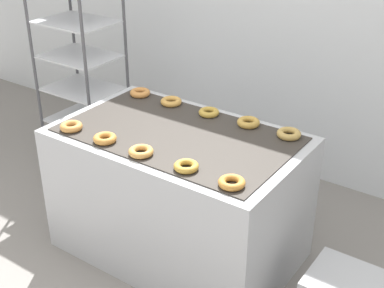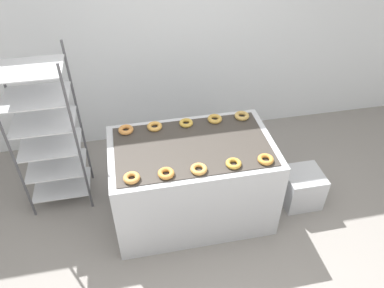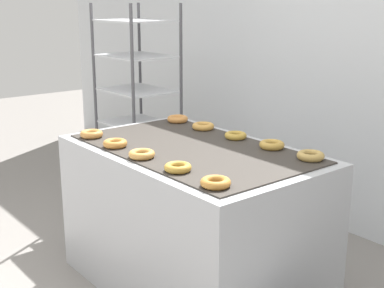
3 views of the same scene
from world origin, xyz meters
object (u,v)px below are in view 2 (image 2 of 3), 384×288
object	(u,v)px
fryer_machine	(192,181)
donut_near_right	(234,164)
donut_far_leftmost	(126,130)
baking_rack_cart	(47,134)
glaze_bin	(301,188)
donut_near_rightmost	(266,159)
donut_near_left	(166,173)
donut_far_right	(215,119)
donut_near_leftmost	(132,178)
donut_far_left	(155,126)
donut_far_rightmost	(242,116)
donut_near_center	(199,169)
donut_far_center	(186,123)

from	to	relation	value
fryer_machine	donut_near_right	xyz separation A→B (m)	(0.29, -0.32, 0.45)
donut_near_right	donut_far_leftmost	bearing A→B (deg)	142.68
baking_rack_cart	glaze_bin	world-z (taller)	baking_rack_cart
fryer_machine	donut_near_rightmost	world-z (taller)	donut_near_rightmost
donut_near_left	donut_far_right	xyz separation A→B (m)	(0.58, 0.67, 0.00)
baking_rack_cart	donut_near_right	xyz separation A→B (m)	(1.59, -0.81, 0.05)
donut_near_leftmost	donut_far_right	xyz separation A→B (m)	(0.85, 0.66, -0.00)
donut_near_left	donut_near_rightmost	world-z (taller)	donut_near_left
baking_rack_cart	donut_near_right	distance (m)	1.78
glaze_bin	donut_far_left	bearing A→B (deg)	163.90
donut_far_left	donut_far_leftmost	bearing A→B (deg)	-179.99
donut_far_left	donut_far_right	size ratio (longest dim) A/B	1.01
baking_rack_cart	donut_far_left	xyz separation A→B (m)	(1.00, -0.16, 0.05)
donut_near_rightmost	donut_far_right	distance (m)	0.72
donut_far_left	donut_far_rightmost	world-z (taller)	same
donut_near_left	donut_far_right	bearing A→B (deg)	49.14
baking_rack_cart	donut_near_right	size ratio (longest dim) A/B	12.29
donut_near_leftmost	donut_near_rightmost	world-z (taller)	donut_near_leftmost
glaze_bin	donut_far_right	xyz separation A→B (m)	(-0.85, 0.42, 0.70)
donut_near_rightmost	donut_far_left	distance (m)	1.09
donut_near_center	donut_far_leftmost	size ratio (longest dim) A/B	0.99
baking_rack_cart	glaze_bin	xyz separation A→B (m)	(2.44, -0.57, -0.64)
donut_far_rightmost	donut_near_center	bearing A→B (deg)	-130.94
baking_rack_cart	donut_near_leftmost	world-z (taller)	baking_rack_cart
donut_far_left	donut_near_center	bearing A→B (deg)	-66.73
donut_near_left	donut_near_rightmost	xyz separation A→B (m)	(0.85, 0.00, -0.00)
donut_near_leftmost	donut_far_leftmost	world-z (taller)	same
glaze_bin	donut_near_center	xyz separation A→B (m)	(-1.15, -0.25, 0.70)
donut_near_right	donut_far_right	xyz separation A→B (m)	(0.00, 0.66, 0.00)
donut_near_leftmost	donut_far_rightmost	xyz separation A→B (m)	(1.13, 0.66, -0.00)
donut_far_leftmost	donut_far_center	bearing A→B (deg)	-0.17
donut_near_center	donut_far_left	xyz separation A→B (m)	(-0.28, 0.66, 0.00)
donut_far_right	donut_near_left	bearing A→B (deg)	-130.86
fryer_machine	donut_far_leftmost	distance (m)	0.80
donut_far_leftmost	donut_far_left	bearing A→B (deg)	0.01
fryer_machine	donut_near_leftmost	world-z (taller)	donut_near_leftmost
glaze_bin	donut_far_right	bearing A→B (deg)	153.58
donut_near_left	donut_near_leftmost	bearing A→B (deg)	179.55
fryer_machine	donut_far_right	world-z (taller)	donut_far_right
donut_far_leftmost	donut_far_right	size ratio (longest dim) A/B	1.00
baking_rack_cart	donut_far_left	world-z (taller)	baking_rack_cart
donut_far_rightmost	glaze_bin	bearing A→B (deg)	-36.16
baking_rack_cart	donut_near_center	size ratio (longest dim) A/B	11.80
glaze_bin	donut_far_leftmost	distance (m)	1.89
donut_far_leftmost	donut_far_right	distance (m)	0.86
donut_near_right	donut_far_left	xyz separation A→B (m)	(-0.58, 0.65, 0.00)
donut_near_right	donut_near_leftmost	bearing A→B (deg)	-179.62
fryer_machine	donut_far_right	xyz separation A→B (m)	(0.29, 0.34, 0.46)
donut_near_center	donut_far_center	world-z (taller)	same
donut_near_left	donut_far_right	size ratio (longest dim) A/B	0.97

